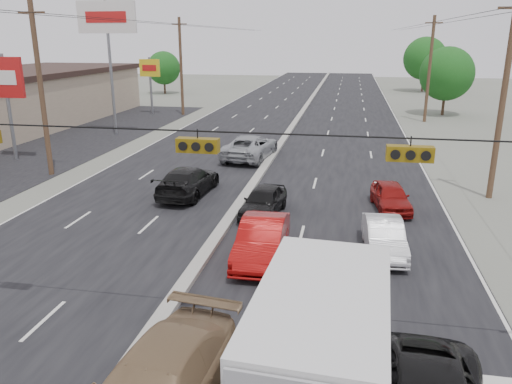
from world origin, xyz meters
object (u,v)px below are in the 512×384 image
(box_truck, at_px, (323,348))
(queue_car_e, at_px, (391,197))
(tree_left_far, at_px, (164,68))
(tree_right_mid, at_px, (447,74))
(utility_pole_left_b, at_px, (41,89))
(queue_car_a, at_px, (263,201))
(tree_right_far, at_px, (425,58))
(utility_pole_right_c, at_px, (430,69))
(pole_sign_far, at_px, (150,73))
(utility_pole_left_c, at_px, (181,66))
(pole_sign_billboard, at_px, (107,26))
(red_sedan, at_px, (262,240))
(oncoming_near, at_px, (188,181))
(pole_sign_mid, at_px, (5,84))
(queue_car_b, at_px, (384,237))
(oncoming_far, at_px, (250,147))
(utility_pole_right_b, at_px, (503,99))

(box_truck, height_order, queue_car_e, box_truck)
(tree_left_far, height_order, tree_right_mid, tree_right_mid)
(utility_pole_left_b, height_order, queue_car_a, utility_pole_left_b)
(tree_right_far, relative_size, queue_car_e, 2.15)
(utility_pole_right_c, xyz_separation_m, pole_sign_far, (-28.50, -0.00, -0.70))
(utility_pole_left_c, bearing_deg, pole_sign_billboard, -99.46)
(pole_sign_billboard, xyz_separation_m, red_sedan, (16.66, -22.58, -8.11))
(tree_right_mid, bearing_deg, pole_sign_far, -170.84)
(utility_pole_right_c, bearing_deg, oncoming_near, -119.54)
(box_truck, bearing_deg, utility_pole_right_c, 83.39)
(pole_sign_mid, relative_size, queue_car_a, 1.76)
(utility_pole_right_c, bearing_deg, queue_car_e, -100.58)
(queue_car_a, bearing_deg, queue_car_b, -26.86)
(tree_right_mid, bearing_deg, queue_car_b, -102.30)
(utility_pole_right_c, relative_size, queue_car_e, 2.63)
(pole_sign_mid, distance_m, queue_car_e, 25.39)
(tree_right_far, bearing_deg, red_sedan, -102.09)
(pole_sign_mid, bearing_deg, red_sedan, -33.29)
(pole_sign_billboard, relative_size, tree_right_mid, 1.54)
(box_truck, bearing_deg, oncoming_near, 121.24)
(utility_pole_left_c, height_order, queue_car_a, utility_pole_left_c)
(red_sedan, height_order, queue_car_e, red_sedan)
(oncoming_far, bearing_deg, queue_car_b, 125.84)
(tree_right_far, height_order, box_truck, tree_right_far)
(utility_pole_left_b, bearing_deg, queue_car_e, -8.27)
(queue_car_e, bearing_deg, utility_pole_right_b, 20.91)
(pole_sign_billboard, height_order, pole_sign_far, pole_sign_billboard)
(utility_pole_left_c, distance_m, tree_right_mid, 27.96)
(pole_sign_far, xyz_separation_m, queue_car_e, (23.29, -27.88, -3.76))
(pole_sign_far, distance_m, oncoming_far, 24.01)
(utility_pole_right_b, height_order, pole_sign_mid, utility_pole_right_b)
(tree_right_mid, relative_size, queue_car_b, 1.80)
(pole_sign_mid, relative_size, pole_sign_billboard, 0.64)
(queue_car_b, distance_m, oncoming_far, 16.58)
(utility_pole_right_c, relative_size, pole_sign_mid, 1.43)
(pole_sign_mid, distance_m, oncoming_near, 15.60)
(tree_left_far, bearing_deg, utility_pole_right_c, -30.10)
(pole_sign_mid, height_order, queue_car_e, pole_sign_mid)
(box_truck, distance_m, queue_car_e, 14.81)
(utility_pole_left_b, height_order, utility_pole_right_c, same)
(box_truck, relative_size, queue_car_a, 1.75)
(pole_sign_mid, relative_size, tree_left_far, 1.14)
(utility_pole_right_c, xyz_separation_m, oncoming_near, (-15.53, -27.41, -4.36))
(tree_right_far, bearing_deg, queue_car_a, -103.72)
(utility_pole_right_b, xyz_separation_m, utility_pole_right_c, (0.00, 25.00, 0.00))
(pole_sign_mid, bearing_deg, queue_car_b, -25.32)
(red_sedan, distance_m, oncoming_near, 8.86)
(utility_pole_right_b, distance_m, box_truck, 19.34)
(queue_car_a, height_order, oncoming_near, oncoming_near)
(utility_pole_left_c, height_order, pole_sign_far, utility_pole_left_c)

